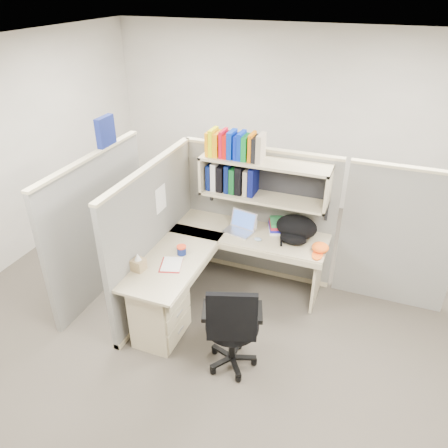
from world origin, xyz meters
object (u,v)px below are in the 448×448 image
at_px(laptop, 239,223).
at_px(snack_canister, 182,250).
at_px(task_chair, 232,339).
at_px(backpack, 295,230).
at_px(desk, 186,290).

relative_size(laptop, snack_canister, 3.17).
bearing_deg(task_chair, backpack, 79.32).
bearing_deg(snack_canister, laptop, 57.39).
bearing_deg(task_chair, desk, 147.81).
xyz_separation_m(backpack, snack_canister, (-1.03, -0.70, -0.08)).
bearing_deg(snack_canister, backpack, 33.99).
relative_size(desk, snack_canister, 17.43).
bearing_deg(backpack, laptop, -170.96).
relative_size(backpack, snack_canister, 4.49).
distance_m(backpack, task_chair, 1.42).
bearing_deg(snack_canister, task_chair, -37.98).
bearing_deg(backpack, desk, -132.24).
height_order(desk, snack_canister, snack_canister).
xyz_separation_m(snack_canister, task_chair, (0.78, -0.61, -0.42)).
bearing_deg(laptop, snack_canister, -110.42).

